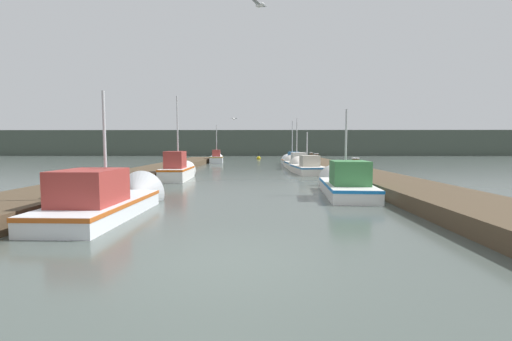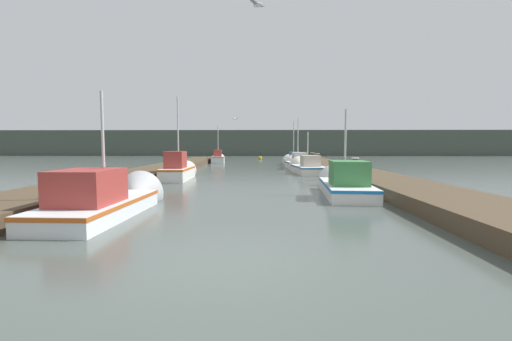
{
  "view_description": "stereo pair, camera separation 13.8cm",
  "coord_description": "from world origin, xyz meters",
  "px_view_note": "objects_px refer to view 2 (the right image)",
  "views": [
    {
      "loc": [
        0.55,
        -5.52,
        1.96
      ],
      "look_at": [
        0.37,
        11.72,
        0.65
      ],
      "focal_mm": 24.0,
      "sensor_mm": 36.0,
      "label": 1
    },
    {
      "loc": [
        0.69,
        -5.52,
        1.96
      ],
      "look_at": [
        0.37,
        11.72,
        0.65
      ],
      "focal_mm": 24.0,
      "sensor_mm": 36.0,
      "label": 2
    }
  ],
  "objects_px": {
    "fishing_boat_0": "(108,199)",
    "fishing_boat_2": "(179,170)",
    "mooring_piling_0": "(312,160)",
    "fishing_boat_5": "(293,161)",
    "fishing_boat_6": "(218,158)",
    "mooring_piling_3": "(355,173)",
    "fishing_boat_3": "(306,168)",
    "seagull_lead": "(258,5)",
    "channel_buoy": "(260,158)",
    "mooring_piling_1": "(317,162)",
    "mooring_piling_2": "(64,195)",
    "fishing_boat_1": "(343,183)",
    "fishing_boat_4": "(297,163)",
    "seagull_1": "(235,119)"
  },
  "relations": [
    {
      "from": "mooring_piling_1",
      "to": "mooring_piling_2",
      "type": "relative_size",
      "value": 1.23
    },
    {
      "from": "fishing_boat_5",
      "to": "mooring_piling_1",
      "type": "relative_size",
      "value": 4.16
    },
    {
      "from": "mooring_piling_2",
      "to": "channel_buoy",
      "type": "height_order",
      "value": "mooring_piling_2"
    },
    {
      "from": "fishing_boat_2",
      "to": "fishing_boat_6",
      "type": "bearing_deg",
      "value": 89.04
    },
    {
      "from": "fishing_boat_3",
      "to": "seagull_lead",
      "type": "distance_m",
      "value": 15.5
    },
    {
      "from": "fishing_boat_2",
      "to": "mooring_piling_0",
      "type": "relative_size",
      "value": 3.93
    },
    {
      "from": "fishing_boat_6",
      "to": "seagull_1",
      "type": "xyz_separation_m",
      "value": [
        2.83,
        -12.42,
        3.36
      ]
    },
    {
      "from": "seagull_lead",
      "to": "channel_buoy",
      "type": "bearing_deg",
      "value": -144.56
    },
    {
      "from": "fishing_boat_4",
      "to": "mooring_piling_0",
      "type": "height_order",
      "value": "fishing_boat_4"
    },
    {
      "from": "channel_buoy",
      "to": "seagull_1",
      "type": "relative_size",
      "value": 1.84
    },
    {
      "from": "fishing_boat_0",
      "to": "fishing_boat_2",
      "type": "xyz_separation_m",
      "value": [
        -0.36,
        9.7,
        0.12
      ]
    },
    {
      "from": "mooring_piling_2",
      "to": "mooring_piling_3",
      "type": "distance_m",
      "value": 11.15
    },
    {
      "from": "fishing_boat_2",
      "to": "fishing_boat_5",
      "type": "xyz_separation_m",
      "value": [
        7.73,
        14.31,
        -0.17
      ]
    },
    {
      "from": "fishing_boat_1",
      "to": "fishing_boat_4",
      "type": "distance_m",
      "value": 14.73
    },
    {
      "from": "fishing_boat_3",
      "to": "mooring_piling_1",
      "type": "distance_m",
      "value": 2.88
    },
    {
      "from": "mooring_piling_1",
      "to": "channel_buoy",
      "type": "height_order",
      "value": "mooring_piling_1"
    },
    {
      "from": "fishing_boat_3",
      "to": "mooring_piling_2",
      "type": "distance_m",
      "value": 16.76
    },
    {
      "from": "fishing_boat_5",
      "to": "seagull_lead",
      "type": "xyz_separation_m",
      "value": [
        -3.13,
        -23.86,
        5.4
      ]
    },
    {
      "from": "fishing_boat_6",
      "to": "mooring_piling_3",
      "type": "relative_size",
      "value": 3.48
    },
    {
      "from": "fishing_boat_5",
      "to": "mooring_piling_2",
      "type": "bearing_deg",
      "value": -114.11
    },
    {
      "from": "fishing_boat_3",
      "to": "mooring_piling_2",
      "type": "height_order",
      "value": "fishing_boat_3"
    },
    {
      "from": "fishing_boat_2",
      "to": "mooring_piling_2",
      "type": "distance_m",
      "value": 9.78
    },
    {
      "from": "mooring_piling_1",
      "to": "seagull_lead",
      "type": "xyz_separation_m",
      "value": [
        -4.37,
        -16.78,
        5.12
      ]
    },
    {
      "from": "mooring_piling_2",
      "to": "seagull_lead",
      "type": "bearing_deg",
      "value": 1.97
    },
    {
      "from": "fishing_boat_6",
      "to": "mooring_piling_0",
      "type": "distance_m",
      "value": 11.61
    },
    {
      "from": "fishing_boat_5",
      "to": "mooring_piling_1",
      "type": "distance_m",
      "value": 7.2
    },
    {
      "from": "fishing_boat_5",
      "to": "seagull_lead",
      "type": "height_order",
      "value": "seagull_lead"
    },
    {
      "from": "fishing_boat_1",
      "to": "seagull_lead",
      "type": "xyz_separation_m",
      "value": [
        -3.39,
        -4.17,
        5.37
      ]
    },
    {
      "from": "fishing_boat_3",
      "to": "channel_buoy",
      "type": "distance_m",
      "value": 22.06
    },
    {
      "from": "fishing_boat_3",
      "to": "fishing_boat_0",
      "type": "bearing_deg",
      "value": -122.71
    },
    {
      "from": "fishing_boat_3",
      "to": "fishing_boat_6",
      "type": "bearing_deg",
      "value": 114.96
    },
    {
      "from": "mooring_piling_2",
      "to": "fishing_boat_4",
      "type": "bearing_deg",
      "value": 66.01
    },
    {
      "from": "mooring_piling_0",
      "to": "mooring_piling_1",
      "type": "distance_m",
      "value": 3.93
    },
    {
      "from": "mooring_piling_0",
      "to": "mooring_piling_1",
      "type": "bearing_deg",
      "value": -92.98
    },
    {
      "from": "fishing_boat_2",
      "to": "mooring_piling_1",
      "type": "height_order",
      "value": "fishing_boat_2"
    },
    {
      "from": "fishing_boat_2",
      "to": "fishing_boat_3",
      "type": "bearing_deg",
      "value": 29.42
    },
    {
      "from": "mooring_piling_0",
      "to": "channel_buoy",
      "type": "distance_m",
      "value": 16.0
    },
    {
      "from": "fishing_boat_2",
      "to": "fishing_boat_5",
      "type": "distance_m",
      "value": 16.26
    },
    {
      "from": "fishing_boat_2",
      "to": "fishing_boat_5",
      "type": "relative_size",
      "value": 0.93
    },
    {
      "from": "mooring_piling_1",
      "to": "channel_buoy",
      "type": "distance_m",
      "value": 19.73
    },
    {
      "from": "mooring_piling_2",
      "to": "seagull_lead",
      "type": "distance_m",
      "value": 7.57
    },
    {
      "from": "seagull_lead",
      "to": "mooring_piling_0",
      "type": "bearing_deg",
      "value": -157.24
    },
    {
      "from": "fishing_boat_2",
      "to": "mooring_piling_2",
      "type": "relative_size",
      "value": 4.76
    },
    {
      "from": "fishing_boat_6",
      "to": "channel_buoy",
      "type": "bearing_deg",
      "value": 56.18
    },
    {
      "from": "channel_buoy",
      "to": "fishing_boat_6",
      "type": "bearing_deg",
      "value": -118.83
    },
    {
      "from": "mooring_piling_0",
      "to": "fishing_boat_5",
      "type": "bearing_deg",
      "value": 114.63
    },
    {
      "from": "mooring_piling_2",
      "to": "seagull_1",
      "type": "height_order",
      "value": "seagull_1"
    },
    {
      "from": "fishing_boat_1",
      "to": "mooring_piling_0",
      "type": "xyz_separation_m",
      "value": [
        1.18,
        16.53,
        0.23
      ]
    },
    {
      "from": "fishing_boat_6",
      "to": "mooring_piling_0",
      "type": "height_order",
      "value": "fishing_boat_6"
    },
    {
      "from": "fishing_boat_3",
      "to": "mooring_piling_0",
      "type": "relative_size",
      "value": 4.06
    }
  ]
}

